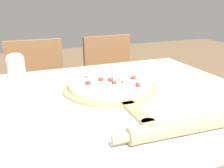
{
  "coord_description": "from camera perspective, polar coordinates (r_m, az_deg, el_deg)",
  "views": [
    {
      "loc": [
        -0.36,
        -0.79,
        1.14
      ],
      "look_at": [
        -0.03,
        0.06,
        0.81
      ],
      "focal_mm": 38.0,
      "sensor_mm": 36.0,
      "label": 1
    }
  ],
  "objects": [
    {
      "name": "dining_table",
      "position": [
        0.99,
        2.79,
        -9.21
      ],
      "size": [
        1.12,
        1.01,
        0.78
      ],
      "color": "brown",
      "rests_on": "ground_plane"
    },
    {
      "name": "chair_right",
      "position": [
        1.84,
        0.02,
        -0.38
      ],
      "size": [
        0.42,
        0.42,
        0.88
      ],
      "rotation": [
        0.0,
        0.0,
        0.06
      ],
      "color": "brown",
      "rests_on": "ground_plane"
    },
    {
      "name": "towel_cloth",
      "position": [
        0.94,
        2.91,
        -2.75
      ],
      "size": [
        1.04,
        0.93,
        0.0
      ],
      "color": "silver",
      "rests_on": "dining_table"
    },
    {
      "name": "pizza",
      "position": [
        0.99,
        -0.62,
        0.26
      ],
      "size": [
        0.35,
        0.35,
        0.03
      ],
      "color": "beige",
      "rests_on": "pizza_peel"
    },
    {
      "name": "chair_left",
      "position": [
        1.73,
        -17.09,
        -2.63
      ],
      "size": [
        0.41,
        0.41,
        0.88
      ],
      "rotation": [
        0.0,
        0.0,
        -0.02
      ],
      "color": "brown",
      "rests_on": "ground_plane"
    },
    {
      "name": "flour_cup",
      "position": [
        1.2,
        -22.17,
        4.04
      ],
      "size": [
        0.08,
        0.08,
        0.12
      ],
      "color": "#B2B7BC",
      "rests_on": "towel_cloth"
    },
    {
      "name": "pizza_peel",
      "position": [
        0.99,
        -0.3,
        -1.05
      ],
      "size": [
        0.4,
        0.56,
        0.01
      ],
      "color": "tan",
      "rests_on": "towel_cloth"
    },
    {
      "name": "rolling_pin",
      "position": [
        0.71,
        18.36,
        -9.39
      ],
      "size": [
        0.47,
        0.07,
        0.05
      ],
      "rotation": [
        0.0,
        0.0,
        -0.05
      ],
      "color": "tan",
      "rests_on": "towel_cloth"
    }
  ]
}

